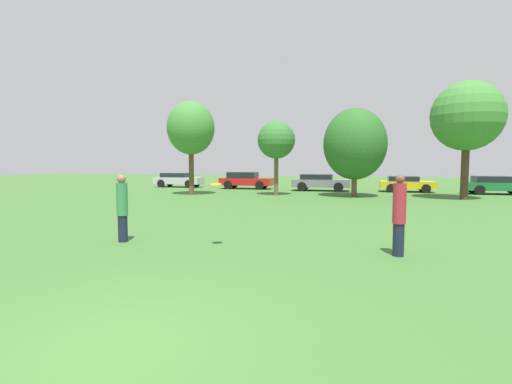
% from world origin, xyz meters
% --- Properties ---
extents(ground_plane, '(120.00, 120.00, 0.00)m').
position_xyz_m(ground_plane, '(0.00, 0.00, 0.00)').
color(ground_plane, '#3D6B2D').
extents(person_thrower, '(0.30, 0.30, 1.83)m').
position_xyz_m(person_thrower, '(-3.65, 5.05, 0.95)').
color(person_thrower, '#191E33').
rests_on(person_thrower, ground).
extents(person_catcher, '(0.30, 0.30, 1.88)m').
position_xyz_m(person_catcher, '(3.40, 5.59, 0.97)').
color(person_catcher, '#191E33').
rests_on(person_catcher, ground).
extents(frisbee, '(0.29, 0.29, 0.08)m').
position_xyz_m(frisbee, '(-0.93, 5.10, 1.60)').
color(frisbee, orange).
extents(tree_0, '(3.17, 3.17, 6.25)m').
position_xyz_m(tree_0, '(-9.04, 19.65, 4.45)').
color(tree_0, brown).
rests_on(tree_0, ground).
extents(tree_1, '(2.48, 2.48, 4.91)m').
position_xyz_m(tree_1, '(-3.47, 20.95, 3.63)').
color(tree_1, brown).
rests_on(tree_1, ground).
extents(tree_2, '(3.96, 3.96, 5.61)m').
position_xyz_m(tree_2, '(1.54, 21.48, 3.34)').
color(tree_2, brown).
rests_on(tree_2, ground).
extents(tree_3, '(4.01, 4.01, 6.87)m').
position_xyz_m(tree_3, '(7.82, 21.38, 4.83)').
color(tree_3, '#473323').
rests_on(tree_3, ground).
extents(parked_car_silver, '(4.34, 1.96, 1.26)m').
position_xyz_m(parked_car_silver, '(-14.01, 26.79, 0.68)').
color(parked_car_silver, '#B2B2B7').
rests_on(parked_car_silver, ground).
extents(parked_car_red, '(4.40, 1.97, 1.39)m').
position_xyz_m(parked_car_red, '(-7.55, 26.50, 0.74)').
color(parked_car_red, red).
rests_on(parked_car_red, ground).
extents(parked_car_grey, '(4.45, 2.14, 1.28)m').
position_xyz_m(parked_car_grey, '(-1.26, 25.99, 0.69)').
color(parked_car_grey, slate).
rests_on(parked_car_grey, ground).
extents(parked_car_yellow, '(3.89, 2.19, 1.16)m').
position_xyz_m(parked_car_yellow, '(5.00, 26.80, 0.63)').
color(parked_car_yellow, gold).
rests_on(parked_car_yellow, ground).
extents(parked_car_green, '(4.13, 2.12, 1.25)m').
position_xyz_m(parked_car_green, '(10.69, 26.33, 0.67)').
color(parked_car_green, '#196633').
rests_on(parked_car_green, ground).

